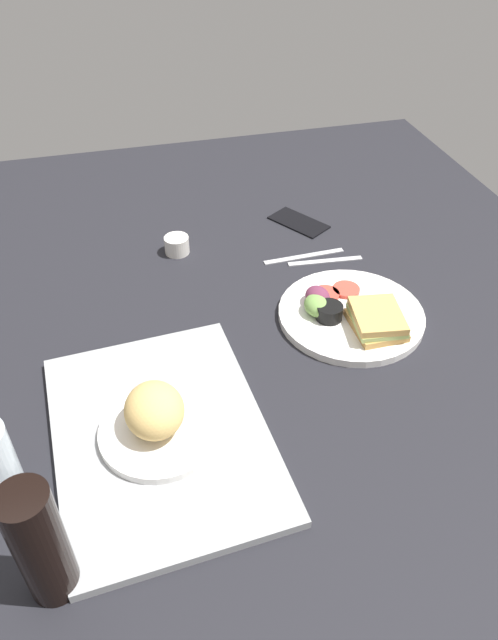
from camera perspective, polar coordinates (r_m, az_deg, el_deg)
name	(u,v)px	position (r cm, az deg, el deg)	size (l,w,h in cm)	color
ground_plane	(267,346)	(114.63, 1.71, -2.49)	(190.00, 150.00, 3.00)	black
serving_tray	(161,434)	(97.77, -8.47, -10.77)	(45.00, 33.00, 1.60)	#9EA0A3
bread_plate_near	(157,419)	(94.57, -8.83, -9.34)	(19.33, 19.33, 8.71)	white
plate_with_salad	(351,314)	(118.68, 9.73, 0.62)	(28.85, 28.85, 5.40)	white
soda_bottle	(40,544)	(79.73, -19.40, -19.62)	(6.40, 6.40, 19.57)	black
espresso_cup	(177,245)	(137.51, -6.94, 7.16)	(5.60, 5.60, 4.00)	silver
fork	(325,261)	(135.45, 7.32, 5.67)	(17.00, 1.40, 0.50)	#B7B7BC
knife	(304,256)	(136.51, 5.31, 6.14)	(19.00, 1.40, 0.50)	#B7B7BC
cell_phone	(299,222)	(148.99, 4.79, 9.38)	(14.40, 7.20, 0.80)	black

